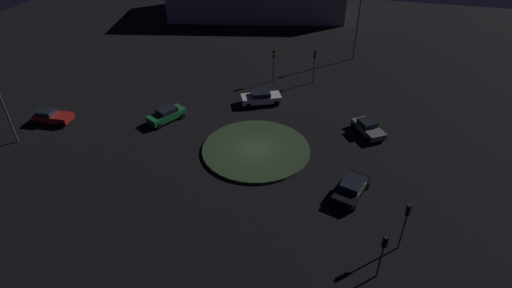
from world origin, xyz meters
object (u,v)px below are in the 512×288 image
at_px(car_black, 352,188).
at_px(traffic_light_east_near, 314,60).
at_px(car_grey, 368,128).
at_px(traffic_light_southwest, 383,249).
at_px(traffic_light_east, 274,60).
at_px(car_green, 167,114).
at_px(car_red, 52,116).
at_px(car_white, 261,97).
at_px(streetlamp_east, 358,20).
at_px(traffic_light_southwest_near, 406,218).

bearing_deg(car_black, traffic_light_east_near, -145.05).
height_order(car_grey, traffic_light_southwest, traffic_light_southwest).
xyz_separation_m(car_black, traffic_light_east, (19.61, 11.33, 2.26)).
xyz_separation_m(car_grey, traffic_light_southwest, (-18.10, -1.32, 2.02)).
distance_m(car_green, car_grey, 21.45).
height_order(car_red, traffic_light_southwest, traffic_light_southwest).
relative_size(car_grey, car_white, 0.87).
bearing_deg(streetlamp_east, traffic_light_east, 136.90).
xyz_separation_m(car_red, streetlamp_east, (26.10, -30.21, 4.91)).
xyz_separation_m(car_grey, traffic_light_east_near, (10.43, 7.28, 2.36)).
distance_m(car_green, car_white, 10.97).
relative_size(car_green, streetlamp_east, 0.48).
bearing_deg(car_green, streetlamp_east, -9.93).
bearing_deg(traffic_light_southwest, traffic_light_east_near, -27.23).
bearing_deg(traffic_light_east_near, traffic_light_southwest, 27.48).
relative_size(car_grey, traffic_light_east, 1.02).
xyz_separation_m(car_white, streetlamp_east, (16.22, -9.46, 4.84)).
relative_size(car_black, traffic_light_east, 1.14).
bearing_deg(traffic_light_southwest, traffic_light_east, -17.81).
bearing_deg(traffic_light_east, car_white, -7.23).
distance_m(car_black, traffic_light_east, 22.77).
xyz_separation_m(car_green, car_grey, (3.01, -21.23, -0.06)).
bearing_deg(car_grey, traffic_light_east, -162.79).
relative_size(car_white, traffic_light_east, 1.17).
bearing_deg(traffic_light_southwest, car_black, -28.27).
bearing_deg(traffic_light_east, car_green, -42.53).
height_order(car_grey, traffic_light_east_near, traffic_light_east_near).
relative_size(car_green, car_white, 0.91).
relative_size(car_red, streetlamp_east, 0.44).
relative_size(traffic_light_southwest, traffic_light_southwest_near, 0.90).
xyz_separation_m(car_grey, car_red, (-6.52, 33.05, 0.02)).
bearing_deg(car_red, traffic_light_southwest, -22.33).
height_order(car_white, traffic_light_east, traffic_light_east).
bearing_deg(traffic_light_southwest, car_green, 12.21).
bearing_deg(car_green, traffic_light_southwest_near, -87.66).
relative_size(car_green, traffic_light_east, 1.06).
relative_size(car_red, car_white, 0.83).
distance_m(car_black, traffic_light_southwest, 8.54).
bearing_deg(car_black, car_green, -91.49).
distance_m(car_green, streetlamp_east, 29.54).
bearing_deg(car_white, traffic_light_southwest, -82.62).
distance_m(traffic_light_southwest, traffic_light_east, 30.77).
xyz_separation_m(car_red, traffic_light_east_near, (16.94, -25.77, 2.33)).
distance_m(traffic_light_east, traffic_light_east_near, 5.07).
bearing_deg(traffic_light_southwest, car_grey, -39.85).
distance_m(car_black, car_white, 17.62).
height_order(car_green, traffic_light_southwest_near, traffic_light_southwest_near).
relative_size(car_green, car_grey, 1.04).
bearing_deg(car_red, car_grey, 7.45).
xyz_separation_m(traffic_light_east, traffic_light_east_near, (0.92, -4.99, 0.07)).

